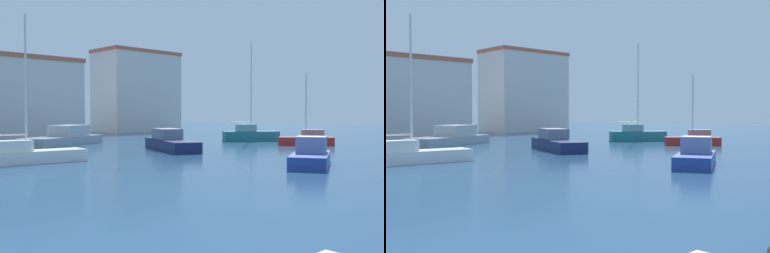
# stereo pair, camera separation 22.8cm
# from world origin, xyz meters

# --- Properties ---
(water) EXTENTS (160.00, 160.00, 0.00)m
(water) POSITION_xyz_m (15.00, 20.00, 0.00)
(water) COLOR navy
(water) RESTS_ON ground
(sailboat_teal_near_pier) EXTENTS (5.26, 4.37, 9.63)m
(sailboat_teal_near_pier) POSITION_xyz_m (32.01, 23.98, 0.68)
(sailboat_teal_near_pier) COLOR #1E707A
(sailboat_teal_near_pier) RESTS_ON water
(motorboat_navy_inner_mooring) EXTENTS (4.88, 7.87, 1.57)m
(motorboat_navy_inner_mooring) POSITION_xyz_m (19.40, 21.49, 0.57)
(motorboat_navy_inner_mooring) COLOR #19234C
(motorboat_navy_inner_mooring) RESTS_ON water
(sailboat_red_behind_lamppost) EXTENTS (3.94, 4.31, 6.10)m
(sailboat_red_behind_lamppost) POSITION_xyz_m (30.98, 16.92, 0.53)
(sailboat_red_behind_lamppost) COLOR #B22823
(sailboat_red_behind_lamppost) RESTS_ON water
(sailboat_white_far_right) EXTENTS (6.64, 2.36, 8.13)m
(sailboat_white_far_right) POSITION_xyz_m (7.39, 19.84, 0.49)
(sailboat_white_far_right) COLOR white
(sailboat_white_far_right) RESTS_ON water
(motorboat_blue_outer_mooring) EXTENTS (5.47, 4.03, 1.51)m
(motorboat_blue_outer_mooring) POSITION_xyz_m (17.92, 8.54, 0.52)
(motorboat_blue_outer_mooring) COLOR #233D93
(motorboat_blue_outer_mooring) RESTS_ON water
(motorboat_grey_far_left) EXTENTS (8.72, 6.05, 1.71)m
(motorboat_grey_far_left) POSITION_xyz_m (16.05, 31.49, 0.62)
(motorboat_grey_far_left) COLOR gray
(motorboat_grey_far_left) RESTS_ON water
(harbor_office) EXTENTS (13.93, 8.83, 9.21)m
(harbor_office) POSITION_xyz_m (18.43, 47.96, 4.61)
(harbor_office) COLOR beige
(harbor_office) RESTS_ON ground
(waterfront_apartments) EXTENTS (12.27, 7.08, 12.11)m
(waterfront_apartments) POSITION_xyz_m (38.95, 51.64, 6.06)
(waterfront_apartments) COLOR beige
(waterfront_apartments) RESTS_ON ground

